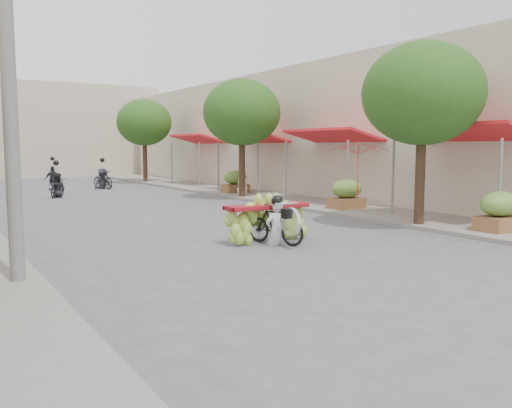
% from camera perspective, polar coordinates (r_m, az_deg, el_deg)
% --- Properties ---
extents(ground, '(120.00, 120.00, 0.00)m').
position_cam_1_polar(ground, '(9.68, 13.29, -8.03)').
color(ground, '#595A5F').
rests_on(ground, ground).
extents(sidewalk_right, '(4.00, 60.00, 0.12)m').
position_cam_1_polar(sidewalk_right, '(25.67, 0.47, 1.03)').
color(sidewalk_right, gray).
rests_on(sidewalk_right, ground).
extents(shophouse_row_right, '(9.77, 40.00, 6.00)m').
position_cam_1_polar(shophouse_row_right, '(27.81, 10.39, 7.39)').
color(shophouse_row_right, beige).
rests_on(shophouse_row_right, ground).
extents(far_building, '(20.00, 6.00, 7.00)m').
position_cam_1_polar(far_building, '(45.10, -23.57, 7.10)').
color(far_building, '#BFAF97').
rests_on(far_building, ground).
extents(utility_pole_near, '(0.60, 0.24, 8.00)m').
position_cam_1_polar(utility_pole_near, '(9.82, -24.77, 15.46)').
color(utility_pole_near, slate).
rests_on(utility_pole_near, ground).
extents(street_tree_near, '(3.40, 3.40, 5.25)m').
position_cam_1_polar(street_tree_near, '(16.14, 17.14, 10.99)').
color(street_tree_near, '#3A2719').
rests_on(street_tree_near, ground).
extents(street_tree_mid, '(3.40, 3.40, 5.25)m').
position_cam_1_polar(street_tree_mid, '(23.92, -1.50, 9.59)').
color(street_tree_mid, '#3A2719').
rests_on(street_tree_mid, ground).
extents(street_tree_far, '(3.40, 3.40, 5.25)m').
position_cam_1_polar(street_tree_far, '(34.79, -11.68, 8.38)').
color(street_tree_far, '#3A2719').
rests_on(street_tree_far, ground).
extents(produce_crate_near, '(1.20, 0.88, 1.16)m').
position_cam_1_polar(produce_crate_near, '(15.58, 24.28, -0.41)').
color(produce_crate_near, brown).
rests_on(produce_crate_near, ground).
extents(produce_crate_mid, '(1.20, 0.88, 1.16)m').
position_cam_1_polar(produce_crate_mid, '(19.54, 9.53, 1.27)').
color(produce_crate_mid, brown).
rests_on(produce_crate_mid, ground).
extents(produce_crate_far, '(1.20, 0.88, 1.16)m').
position_cam_1_polar(produce_crate_far, '(26.06, -2.20, 2.55)').
color(produce_crate_far, brown).
rests_on(produce_crate_far, ground).
extents(banana_motorbike, '(2.20, 1.82, 1.97)m').
position_cam_1_polar(banana_motorbike, '(13.01, 1.67, -1.25)').
color(banana_motorbike, black).
rests_on(banana_motorbike, ground).
extents(market_umbrella, '(2.07, 2.07, 1.83)m').
position_cam_1_polar(market_umbrella, '(18.39, 10.84, 6.57)').
color(market_umbrella, red).
rests_on(market_umbrella, ground).
extents(pedestrian, '(0.91, 0.73, 1.59)m').
position_cam_1_polar(pedestrian, '(25.01, -1.41, 2.86)').
color(pedestrian, silver).
rests_on(pedestrian, ground).
extents(bg_motorbike_a, '(1.24, 1.57, 1.95)m').
position_cam_1_polar(bg_motorbike_a, '(26.28, -20.24, 2.31)').
color(bg_motorbike_a, black).
rests_on(bg_motorbike_a, ground).
extents(bg_motorbike_b, '(1.17, 1.85, 1.95)m').
position_cam_1_polar(bg_motorbike_b, '(30.74, -15.84, 3.09)').
color(bg_motorbike_b, black).
rests_on(bg_motorbike_b, ground).
extents(bg_motorbike_c, '(1.05, 1.63, 1.95)m').
position_cam_1_polar(bg_motorbike_c, '(35.06, -20.60, 3.23)').
color(bg_motorbike_c, black).
rests_on(bg_motorbike_c, ground).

